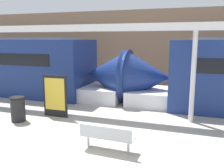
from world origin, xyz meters
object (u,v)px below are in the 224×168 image
at_px(bench_near, 107,136).
at_px(support_column_near, 193,77).
at_px(poster_board, 55,96).
at_px(trash_bin, 18,109).

distance_m(bench_near, support_column_near, 4.29).
xyz_separation_m(poster_board, support_column_near, (5.26, 1.14, 0.85)).
height_order(bench_near, trash_bin, trash_bin).
distance_m(poster_board, support_column_near, 5.45).
height_order(bench_near, poster_board, poster_board).
xyz_separation_m(bench_near, poster_board, (-3.09, 2.34, 0.40)).
relative_size(trash_bin, poster_board, 0.56).
bearing_deg(trash_bin, poster_board, 42.75).
xyz_separation_m(bench_near, trash_bin, (-4.15, 1.36, 0.01)).
bearing_deg(support_column_near, poster_board, -167.73).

